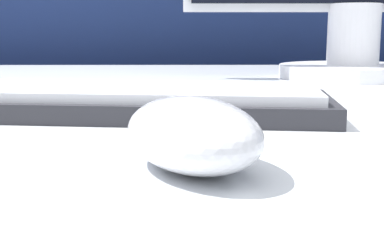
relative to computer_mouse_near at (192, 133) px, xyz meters
name	(u,v)px	position (x,y,z in m)	size (l,w,h in m)	color
partition_panel	(200,101)	(0.03, 0.97, -0.11)	(5.00, 0.03, 1.35)	navy
computer_mouse_near	(192,133)	(0.00, 0.00, 0.00)	(0.10, 0.12, 0.04)	silver
keyboard	(95,100)	(-0.08, 0.19, -0.01)	(0.42, 0.18, 0.02)	#28282D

